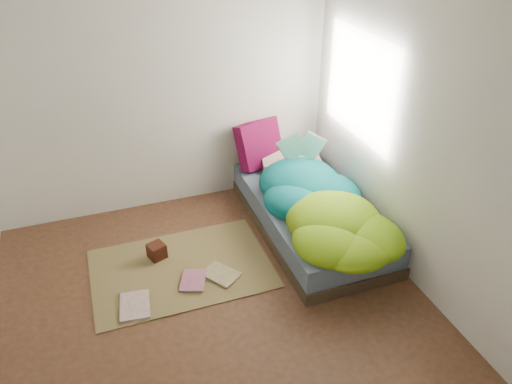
% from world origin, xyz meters
% --- Properties ---
extents(ground, '(3.50, 3.50, 0.00)m').
position_xyz_m(ground, '(0.00, 0.00, 0.00)').
color(ground, '#432D19').
rests_on(ground, ground).
extents(room_walls, '(3.54, 3.54, 2.62)m').
position_xyz_m(room_walls, '(0.01, 0.01, 1.63)').
color(room_walls, silver).
rests_on(room_walls, ground).
extents(bed, '(1.00, 2.00, 0.34)m').
position_xyz_m(bed, '(1.22, 0.72, 0.17)').
color(bed, '#332A1B').
rests_on(bed, ground).
extents(duvet, '(0.96, 1.84, 0.34)m').
position_xyz_m(duvet, '(1.22, 0.50, 0.51)').
color(duvet, '#065E6A').
rests_on(duvet, bed).
extents(rug, '(1.60, 1.10, 0.01)m').
position_xyz_m(rug, '(-0.15, 0.55, 0.01)').
color(rug, brown).
rests_on(rug, ground).
extents(pillow_floral, '(0.70, 0.51, 0.14)m').
position_xyz_m(pillow_floral, '(1.31, 1.50, 0.41)').
color(pillow_floral, beige).
rests_on(pillow_floral, bed).
extents(pillow_magenta, '(0.52, 0.31, 0.50)m').
position_xyz_m(pillow_magenta, '(1.00, 1.62, 0.59)').
color(pillow_magenta, '#4A041E').
rests_on(pillow_magenta, bed).
extents(open_book, '(0.42, 0.17, 0.25)m').
position_xyz_m(open_book, '(1.30, 1.18, 0.80)').
color(open_book, green).
rests_on(open_book, duvet).
extents(wooden_box, '(0.19, 0.19, 0.14)m').
position_xyz_m(wooden_box, '(-0.33, 0.78, 0.08)').
color(wooden_box, '#370D0C').
rests_on(wooden_box, rug).
extents(floor_book_a, '(0.28, 0.36, 0.03)m').
position_xyz_m(floor_book_a, '(-0.74, 0.21, 0.02)').
color(floor_book_a, silver).
rests_on(floor_book_a, rug).
extents(floor_book_b, '(0.30, 0.34, 0.03)m').
position_xyz_m(floor_book_b, '(-0.19, 0.37, 0.03)').
color(floor_book_b, '#BA6B8A').
rests_on(floor_book_b, rug).
extents(floor_book_c, '(0.37, 0.39, 0.02)m').
position_xyz_m(floor_book_c, '(0.07, 0.26, 0.02)').
color(floor_book_c, tan).
rests_on(floor_book_c, rug).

